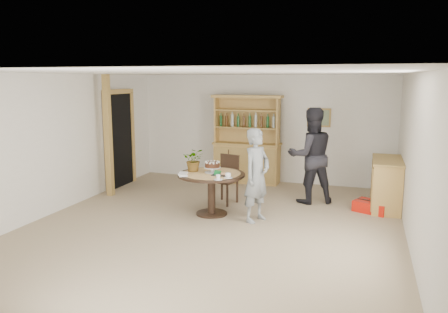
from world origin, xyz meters
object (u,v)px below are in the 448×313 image
hutch (247,153)px  red_suitcase (372,207)px  sideboard (387,184)px  dining_chair (227,176)px  teen_boy (257,175)px  adult_person (311,156)px  dining_table (211,182)px

hutch → red_suitcase: bearing=-29.3°
sideboard → red_suitcase: sideboard is taller
sideboard → red_suitcase: bearing=-126.0°
hutch → red_suitcase: (2.80, -1.57, -0.59)m
dining_chair → red_suitcase: dining_chair is taller
dining_chair → red_suitcase: (2.73, 0.22, -0.43)m
hutch → red_suitcase: hutch is taller
dining_chair → teen_boy: (0.83, -0.93, 0.26)m
sideboard → dining_chair: (-2.97, -0.55, 0.06)m
hutch → teen_boy: (0.90, -2.72, 0.11)m
teen_boy → red_suitcase: size_ratio=2.24×
hutch → adult_person: (1.63, -1.27, 0.25)m
sideboard → teen_boy: teen_boy is taller
dining_table → dining_chair: 0.83m
red_suitcase → dining_chair: bearing=-150.8°
dining_table → adult_person: size_ratio=0.64×
sideboard → teen_boy: size_ratio=0.79×
dining_chair → teen_boy: teen_boy is taller
dining_table → dining_chair: size_ratio=1.27×
teen_boy → adult_person: adult_person is taller
hutch → adult_person: 2.08m
sideboard → red_suitcase: size_ratio=1.77×
hutch → adult_person: bearing=-37.9°
dining_chair → dining_table: bearing=-76.6°
dining_chair → red_suitcase: 2.77m
hutch → dining_chair: (0.07, -1.79, -0.15)m
dining_table → red_suitcase: bearing=20.8°
sideboard → dining_table: bearing=-155.3°
dining_table → adult_person: 2.10m
sideboard → teen_boy: bearing=-145.4°
hutch → dining_chair: size_ratio=2.16×
dining_table → teen_boy: size_ratio=0.75×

